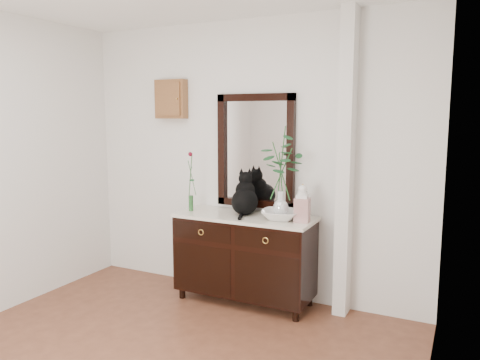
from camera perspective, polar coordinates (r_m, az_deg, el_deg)
The scene contains 10 objects.
wall_back at distance 4.60m, azimuth 0.81°, elevation 2.47°, with size 3.60×0.04×2.70m, color silver.
pilaster at distance 4.20m, azimuth 12.76°, elevation 1.73°, with size 0.12×0.20×2.70m, color silver.
sideboard at distance 4.51m, azimuth 0.57°, elevation -9.00°, with size 1.33×0.52×0.82m.
wall_mirror at distance 4.54m, azimuth 1.88°, elevation 3.53°, with size 0.80×0.06×1.10m.
key_cabinet at distance 4.98m, azimuth -8.39°, elevation 9.72°, with size 0.35×0.10×0.40m, color brown.
cat at distance 4.43m, azimuth 0.57°, elevation -1.60°, with size 0.29×0.36×0.41m, color black, non-canonical shape.
lotus_bowl at distance 4.26m, azimuth 4.97°, elevation -4.25°, with size 0.35×0.35×0.09m, color white.
vase_branches at distance 4.19m, azimuth 5.04°, elevation 1.03°, with size 0.40×0.40×0.84m, color silver, non-canonical shape.
bud_vase_rose at distance 4.60m, azimuth -6.04°, elevation -0.12°, with size 0.07×0.07×0.59m, color #285C2A, non-canonical shape.
ginger_jar at distance 4.16m, azimuth 7.61°, elevation -2.77°, with size 0.13×0.13×0.34m, color silver, non-canonical shape.
Camera 1 is at (1.97, -2.16, 1.80)m, focal length 35.00 mm.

